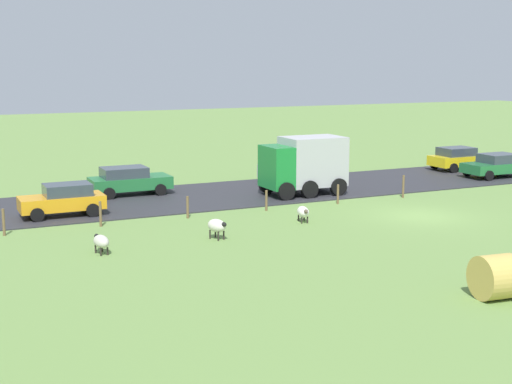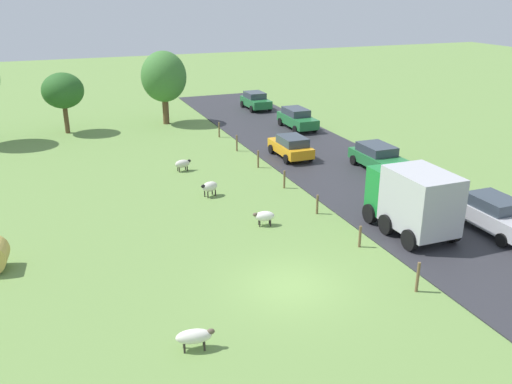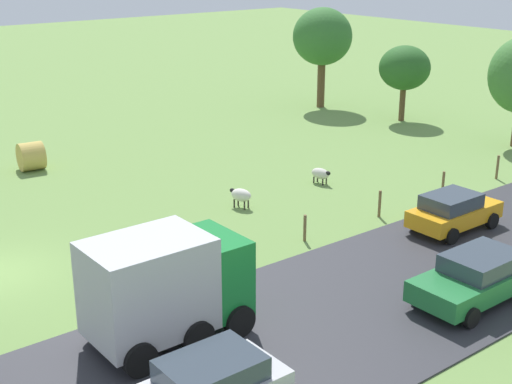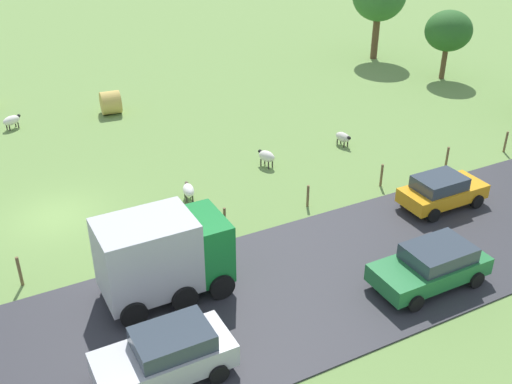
{
  "view_description": "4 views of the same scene",
  "coord_description": "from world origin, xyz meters",
  "px_view_note": "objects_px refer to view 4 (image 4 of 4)",
  "views": [
    {
      "loc": [
        -27.72,
        21.76,
        7.38
      ],
      "look_at": [
        1.87,
        7.96,
        1.5
      ],
      "focal_mm": 50.99,
      "sensor_mm": 36.0,
      "label": 1
    },
    {
      "loc": [
        -8.09,
        -17.09,
        11.03
      ],
      "look_at": [
        1.62,
        7.81,
        1.03
      ],
      "focal_mm": 38.38,
      "sensor_mm": 36.0,
      "label": 2
    },
    {
      "loc": [
        23.1,
        -6.65,
        10.75
      ],
      "look_at": [
        2.38,
        9.59,
        1.61
      ],
      "focal_mm": 49.9,
      "sensor_mm": 36.0,
      "label": 3
    },
    {
      "loc": [
        24.45,
        -2.81,
        14.01
      ],
      "look_at": [
        3.53,
        8.18,
        0.88
      ],
      "focal_mm": 42.45,
      "sensor_mm": 36.0,
      "label": 4
    }
  ],
  "objects_px": {
    "sheep_1": "(12,120)",
    "car_6": "(442,191)",
    "sheep_2": "(188,190)",
    "sheep_3": "(266,156)",
    "tree_1": "(449,31)",
    "car_4": "(432,265)",
    "hay_bale_1": "(111,103)",
    "sheep_4": "(343,137)",
    "car_5": "(166,355)",
    "truck_0": "(162,254)"
  },
  "relations": [
    {
      "from": "sheep_1",
      "to": "truck_0",
      "type": "height_order",
      "value": "truck_0"
    },
    {
      "from": "sheep_3",
      "to": "hay_bale_1",
      "type": "height_order",
      "value": "hay_bale_1"
    },
    {
      "from": "car_4",
      "to": "sheep_1",
      "type": "bearing_deg",
      "value": -153.17
    },
    {
      "from": "sheep_1",
      "to": "car_6",
      "type": "bearing_deg",
      "value": 40.43
    },
    {
      "from": "car_4",
      "to": "car_5",
      "type": "relative_size",
      "value": 1.06
    },
    {
      "from": "sheep_4",
      "to": "hay_bale_1",
      "type": "xyz_separation_m",
      "value": [
        -10.63,
        -9.98,
        0.22
      ]
    },
    {
      "from": "sheep_1",
      "to": "car_6",
      "type": "relative_size",
      "value": 0.3
    },
    {
      "from": "sheep_1",
      "to": "sheep_4",
      "type": "xyz_separation_m",
      "value": [
        10.96,
        15.8,
        -0.04
      ]
    },
    {
      "from": "tree_1",
      "to": "hay_bale_1",
      "type": "bearing_deg",
      "value": -100.79
    },
    {
      "from": "sheep_2",
      "to": "sheep_3",
      "type": "distance_m",
      "value": 5.04
    },
    {
      "from": "car_4",
      "to": "sheep_2",
      "type": "bearing_deg",
      "value": -151.41
    },
    {
      "from": "sheep_2",
      "to": "car_4",
      "type": "distance_m",
      "value": 11.54
    },
    {
      "from": "sheep_2",
      "to": "tree_1",
      "type": "xyz_separation_m",
      "value": [
        -7.9,
        22.82,
        2.91
      ]
    },
    {
      "from": "hay_bale_1",
      "to": "tree_1",
      "type": "relative_size",
      "value": 0.29
    },
    {
      "from": "car_5",
      "to": "car_6",
      "type": "xyz_separation_m",
      "value": [
        -3.99,
        14.61,
        -0.07
      ]
    },
    {
      "from": "car_5",
      "to": "hay_bale_1",
      "type": "bearing_deg",
      "value": 168.34
    },
    {
      "from": "sheep_3",
      "to": "hay_bale_1",
      "type": "bearing_deg",
      "value": -155.39
    },
    {
      "from": "sheep_3",
      "to": "hay_bale_1",
      "type": "relative_size",
      "value": 0.79
    },
    {
      "from": "tree_1",
      "to": "car_4",
      "type": "xyz_separation_m",
      "value": [
        18.03,
        -17.29,
        -2.53
      ]
    },
    {
      "from": "hay_bale_1",
      "to": "car_4",
      "type": "bearing_deg",
      "value": 14.22
    },
    {
      "from": "hay_bale_1",
      "to": "sheep_1",
      "type": "bearing_deg",
      "value": -93.2
    },
    {
      "from": "sheep_2",
      "to": "sheep_4",
      "type": "xyz_separation_m",
      "value": [
        -1.64,
        9.83,
        0.0
      ]
    },
    {
      "from": "sheep_4",
      "to": "tree_1",
      "type": "bearing_deg",
      "value": 115.72
    },
    {
      "from": "hay_bale_1",
      "to": "car_6",
      "type": "relative_size",
      "value": 0.36
    },
    {
      "from": "sheep_3",
      "to": "car_5",
      "type": "distance_m",
      "value": 14.84
    },
    {
      "from": "sheep_1",
      "to": "sheep_3",
      "type": "bearing_deg",
      "value": 43.87
    },
    {
      "from": "sheep_3",
      "to": "sheep_4",
      "type": "relative_size",
      "value": 1.0
    },
    {
      "from": "tree_1",
      "to": "car_6",
      "type": "distance_m",
      "value": 19.16
    },
    {
      "from": "sheep_4",
      "to": "car_5",
      "type": "distance_m",
      "value": 18.64
    },
    {
      "from": "sheep_2",
      "to": "sheep_3",
      "type": "xyz_separation_m",
      "value": [
        -1.34,
        4.85,
        0.08
      ]
    },
    {
      "from": "sheep_1",
      "to": "car_6",
      "type": "xyz_separation_m",
      "value": [
        18.58,
        15.83,
        0.33
      ]
    },
    {
      "from": "sheep_1",
      "to": "hay_bale_1",
      "type": "xyz_separation_m",
      "value": [
        0.32,
        5.82,
        0.18
      ]
    },
    {
      "from": "car_4",
      "to": "car_5",
      "type": "distance_m",
      "value": 10.27
    },
    {
      "from": "hay_bale_1",
      "to": "car_6",
      "type": "distance_m",
      "value": 20.83
    },
    {
      "from": "sheep_3",
      "to": "sheep_1",
      "type": "bearing_deg",
      "value": -136.13
    },
    {
      "from": "hay_bale_1",
      "to": "truck_0",
      "type": "xyz_separation_m",
      "value": [
        18.4,
        -3.24,
        1.06
      ]
    },
    {
      "from": "tree_1",
      "to": "car_5",
      "type": "relative_size",
      "value": 1.15
    },
    {
      "from": "sheep_4",
      "to": "car_4",
      "type": "bearing_deg",
      "value": -20.08
    },
    {
      "from": "sheep_2",
      "to": "car_5",
      "type": "distance_m",
      "value": 11.05
    },
    {
      "from": "sheep_2",
      "to": "sheep_3",
      "type": "height_order",
      "value": "sheep_3"
    },
    {
      "from": "truck_0",
      "to": "car_5",
      "type": "distance_m",
      "value": 4.16
    },
    {
      "from": "sheep_1",
      "to": "sheep_2",
      "type": "distance_m",
      "value": 13.95
    },
    {
      "from": "car_6",
      "to": "car_4",
      "type": "bearing_deg",
      "value": -46.25
    },
    {
      "from": "hay_bale_1",
      "to": "tree_1",
      "type": "xyz_separation_m",
      "value": [
        4.38,
        22.97,
        2.69
      ]
    },
    {
      "from": "car_6",
      "to": "car_5",
      "type": "bearing_deg",
      "value": -74.72
    },
    {
      "from": "sheep_3",
      "to": "car_4",
      "type": "relative_size",
      "value": 0.25
    },
    {
      "from": "sheep_2",
      "to": "car_6",
      "type": "xyz_separation_m",
      "value": [
        5.98,
        9.86,
        0.36
      ]
    },
    {
      "from": "sheep_3",
      "to": "car_6",
      "type": "distance_m",
      "value": 8.87
    },
    {
      "from": "sheep_2",
      "to": "tree_1",
      "type": "relative_size",
      "value": 0.23
    },
    {
      "from": "car_6",
      "to": "sheep_4",
      "type": "bearing_deg",
      "value": -179.76
    }
  ]
}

